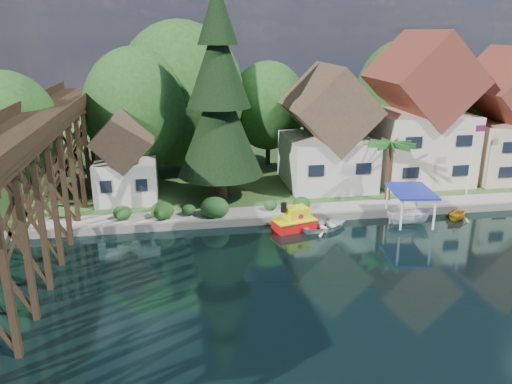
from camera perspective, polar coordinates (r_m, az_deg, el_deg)
ground at (r=31.59m, az=4.04°, el=-8.95°), size 140.00×140.00×0.00m
bank at (r=63.31m, az=-2.99°, el=5.14°), size 140.00×52.00×0.50m
seawall at (r=39.51m, az=7.07°, el=-2.88°), size 60.00×0.40×0.62m
promenade at (r=41.17m, az=9.26°, el=-1.78°), size 50.00×2.60×0.06m
trestle_bridge at (r=35.00m, az=-24.35°, el=1.56°), size 4.12×44.18×9.30m
house_left at (r=46.39m, az=8.14°, el=6.43°), size 7.64×8.64×11.02m
house_center at (r=50.02m, az=18.03°, el=8.05°), size 8.65×9.18×13.89m
house_right at (r=54.39m, az=26.74°, el=7.07°), size 8.15×8.64×12.45m
shed at (r=43.37m, az=-14.71°, el=3.43°), size 5.09×5.40×7.85m
bg_trees at (r=49.72m, az=-0.28°, el=9.88°), size 49.90×13.30×10.57m
shrubs at (r=38.94m, az=-5.65°, el=-1.70°), size 15.76×2.47×1.70m
conifer at (r=41.24m, az=-4.24°, el=10.52°), size 7.14×7.14×17.58m
palm_tree at (r=42.76m, az=15.22°, el=5.05°), size 4.51×4.51×5.36m
flagpole at (r=46.62m, az=23.57°, el=4.17°), size 0.99×0.09×6.28m
tugboat at (r=37.58m, az=4.46°, el=-3.29°), size 3.48×2.47×2.28m
boat_white_a at (r=37.99m, az=7.89°, el=-3.64°), size 4.41×3.65×0.79m
boat_canopy at (r=40.10m, az=17.13°, el=-1.91°), size 3.63×4.67×2.77m
boat_yellow at (r=42.53m, az=22.03°, el=-2.12°), size 3.09×2.97×1.26m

